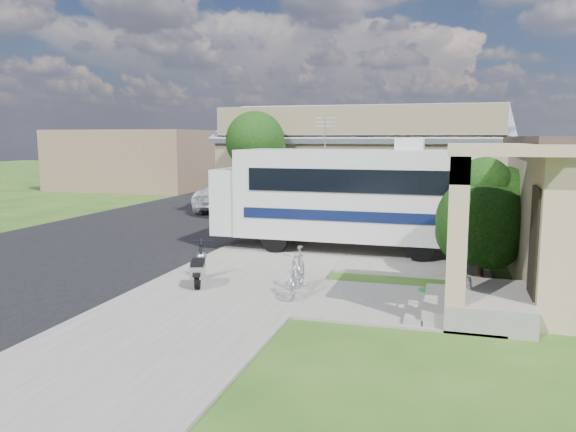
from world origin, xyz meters
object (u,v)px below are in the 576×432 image
(pickup_truck, at_px, (233,195))
(bicycle, at_px, (297,274))
(shrub, at_px, (485,217))
(motorhome, at_px, (347,194))
(scooter, at_px, (199,269))
(garden_hose, at_px, (427,294))
(van, at_px, (274,183))

(pickup_truck, bearing_deg, bicycle, 113.50)
(shrub, bearing_deg, motorhome, 147.31)
(scooter, bearing_deg, garden_hose, -13.49)
(pickup_truck, bearing_deg, van, -92.46)
(pickup_truck, bearing_deg, scooter, 104.88)
(scooter, distance_m, garden_hose, 5.27)
(bicycle, bearing_deg, pickup_truck, 112.04)
(shrub, bearing_deg, bicycle, -144.83)
(bicycle, bearing_deg, van, 103.79)
(shrub, height_order, van, shrub)
(motorhome, distance_m, van, 16.98)
(garden_hose, bearing_deg, scooter, -173.67)
(scooter, distance_m, pickup_truck, 14.19)
(garden_hose, bearing_deg, van, 116.38)
(shrub, xyz_separation_m, pickup_truck, (-11.03, 10.66, -0.83))
(bicycle, xyz_separation_m, pickup_truck, (-6.98, 13.52, 0.22))
(pickup_truck, distance_m, garden_hose, 16.16)
(scooter, bearing_deg, van, 83.05)
(scooter, distance_m, bicycle, 2.44)
(shrub, distance_m, van, 21.08)
(motorhome, height_order, scooter, motorhome)
(motorhome, distance_m, bicycle, 5.52)
(scooter, xyz_separation_m, bicycle, (2.43, -0.08, 0.07))
(shrub, height_order, bicycle, shrub)
(garden_hose, bearing_deg, motorhome, 119.48)
(scooter, height_order, bicycle, scooter)
(bicycle, xyz_separation_m, van, (-7.14, 20.70, 0.27))
(bicycle, distance_m, pickup_truck, 15.22)
(bicycle, bearing_deg, shrub, 29.91)
(motorhome, xyz_separation_m, garden_hose, (2.67, -4.72, -1.68))
(bicycle, xyz_separation_m, garden_hose, (2.79, 0.66, -0.43))
(van, bearing_deg, motorhome, -59.93)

